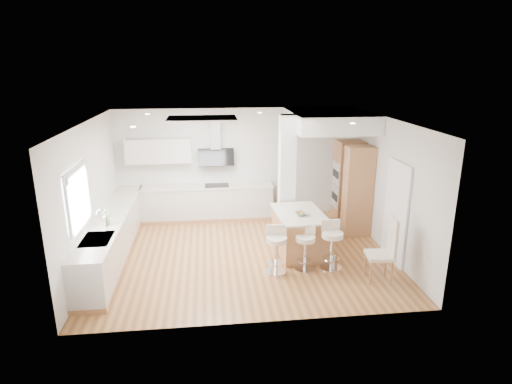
{
  "coord_description": "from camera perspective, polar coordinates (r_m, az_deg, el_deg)",
  "views": [
    {
      "loc": [
        -0.71,
        -8.23,
        3.86
      ],
      "look_at": [
        0.29,
        0.4,
        1.24
      ],
      "focal_mm": 30.0,
      "sensor_mm": 36.0,
      "label": 1
    }
  ],
  "objects": [
    {
      "name": "wall_right",
      "position": [
        9.36,
        17.03,
        0.79
      ],
      "size": [
        0.04,
        5.0,
        2.8
      ],
      "primitive_type": "cube",
      "color": "silver",
      "rests_on": "ground"
    },
    {
      "name": "bar_stool_c",
      "position": [
        8.45,
        10.05,
        -6.64
      ],
      "size": [
        0.43,
        0.43,
        0.96
      ],
      "rotation": [
        0.0,
        0.0,
        -0.0
      ],
      "color": "silver",
      "rests_on": "ground"
    },
    {
      "name": "pillar",
      "position": [
        9.67,
        4.12,
        2.0
      ],
      "size": [
        0.35,
        0.35,
        2.8
      ],
      "color": "white",
      "rests_on": "ground"
    },
    {
      "name": "bar_stool_b",
      "position": [
        8.35,
        6.6,
        -7.12
      ],
      "size": [
        0.5,
        0.5,
        0.88
      ],
      "rotation": [
        0.0,
        0.0,
        -0.35
      ],
      "color": "silver",
      "rests_on": "ground"
    },
    {
      "name": "peninsula",
      "position": [
        9.09,
        5.73,
        -5.36
      ],
      "size": [
        1.05,
        1.51,
        0.95
      ],
      "rotation": [
        0.0,
        0.0,
        0.06
      ],
      "color": "#BA7F4F",
      "rests_on": "ground"
    },
    {
      "name": "bar_stool_a",
      "position": [
        8.18,
        2.72,
        -7.34
      ],
      "size": [
        0.42,
        0.42,
        0.92
      ],
      "rotation": [
        0.0,
        0.0,
        -0.02
      ],
      "color": "silver",
      "rests_on": "ground"
    },
    {
      "name": "wall_left",
      "position": [
        8.89,
        -21.23,
        -0.45
      ],
      "size": [
        0.04,
        5.0,
        2.8
      ],
      "primitive_type": "cube",
      "color": "silver",
      "rests_on": "ground"
    },
    {
      "name": "oven_column",
      "position": [
        10.44,
        12.61,
        0.75
      ],
      "size": [
        0.63,
        1.21,
        2.1
      ],
      "color": "#BA7F4F",
      "rests_on": "ground"
    },
    {
      "name": "counter_back",
      "position": [
        10.93,
        -7.38,
        -0.2
      ],
      "size": [
        3.62,
        0.63,
        2.5
      ],
      "color": "#BA7F4F",
      "rests_on": "ground"
    },
    {
      "name": "skylight",
      "position": [
        8.9,
        -7.16,
        9.62
      ],
      "size": [
        4.1,
        2.1,
        0.06
      ],
      "color": "white",
      "rests_on": "ground"
    },
    {
      "name": "doorway_right",
      "position": [
        8.95,
        18.15,
        -2.73
      ],
      "size": [
        0.05,
        1.0,
        2.1
      ],
      "color": "#464037",
      "rests_on": "ground"
    },
    {
      "name": "soffit",
      "position": [
        10.11,
        9.73,
        9.39
      ],
      "size": [
        1.78,
        2.2,
        0.4
      ],
      "color": "white",
      "rests_on": "ground"
    },
    {
      "name": "ceiling",
      "position": [
        9.12,
        -1.52,
        -8.26
      ],
      "size": [
        6.0,
        5.0,
        0.02
      ],
      "primitive_type": "cube",
      "color": "white",
      "rests_on": "ground"
    },
    {
      "name": "wall_back",
      "position": [
        11.03,
        -2.74,
        3.88
      ],
      "size": [
        6.0,
        0.04,
        2.8
      ],
      "primitive_type": "cube",
      "color": "silver",
      "rests_on": "ground"
    },
    {
      "name": "ground",
      "position": [
        9.12,
        -1.52,
        -8.26
      ],
      "size": [
        6.0,
        6.0,
        0.0
      ],
      "primitive_type": "plane",
      "color": "#A9703E",
      "rests_on": "ground"
    },
    {
      "name": "window_left",
      "position": [
        7.97,
        -22.67,
        -0.32
      ],
      "size": [
        0.06,
        1.28,
        1.07
      ],
      "color": "white",
      "rests_on": "ground"
    },
    {
      "name": "counter_left",
      "position": [
        9.34,
        -18.49,
        -5.5
      ],
      "size": [
        0.63,
        4.5,
        1.35
      ],
      "color": "#BA7F4F",
      "rests_on": "ground"
    },
    {
      "name": "dining_chair",
      "position": [
        8.18,
        16.96,
        -7.1
      ],
      "size": [
        0.52,
        0.52,
        1.22
      ],
      "rotation": [
        0.0,
        0.0,
        -0.11
      ],
      "color": "beige",
      "rests_on": "ground"
    }
  ]
}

